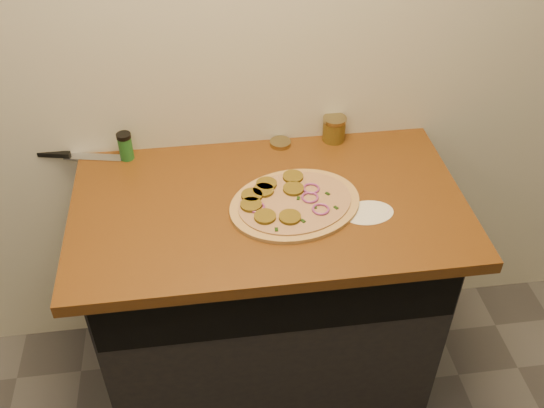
{
  "coord_description": "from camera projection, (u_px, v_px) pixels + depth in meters",
  "views": [
    {
      "loc": [
        -0.18,
        0.01,
        2.08
      ],
      "look_at": [
        0.0,
        1.34,
        0.95
      ],
      "focal_mm": 40.0,
      "sensor_mm": 36.0,
      "label": 1
    }
  ],
  "objects": [
    {
      "name": "flour_spill",
      "position": [
        368.0,
        213.0,
        1.8
      ],
      "size": [
        0.17,
        0.17,
        0.0
      ],
      "primitive_type": "cylinder",
      "rotation": [
        0.0,
        0.0,
        0.09
      ],
      "color": "white",
      "rests_on": "countertop"
    },
    {
      "name": "chefs_knife",
      "position": [
        73.0,
        155.0,
        2.02
      ],
      "size": [
        0.29,
        0.09,
        0.02
      ],
      "color": "#B7BAC1",
      "rests_on": "countertop"
    },
    {
      "name": "spice_shaker",
      "position": [
        125.0,
        146.0,
        1.99
      ],
      "size": [
        0.05,
        0.05,
        0.1
      ],
      "color": "#1F6427",
      "rests_on": "countertop"
    },
    {
      "name": "countertop",
      "position": [
        269.0,
        205.0,
        1.86
      ],
      "size": [
        1.2,
        0.7,
        0.04
      ],
      "primitive_type": "cube",
      "color": "brown",
      "rests_on": "cabinet"
    },
    {
      "name": "salsa_jar",
      "position": [
        334.0,
        129.0,
        2.08
      ],
      "size": [
        0.08,
        0.08,
        0.09
      ],
      "color": "maroon",
      "rests_on": "countertop"
    },
    {
      "name": "cabinet",
      "position": [
        268.0,
        296.0,
        2.17
      ],
      "size": [
        1.1,
        0.6,
        0.86
      ],
      "primitive_type": "cube",
      "color": "black",
      "rests_on": "ground"
    },
    {
      "name": "mason_jar_lid",
      "position": [
        280.0,
        143.0,
        2.07
      ],
      "size": [
        0.1,
        0.1,
        0.02
      ],
      "primitive_type": "cylinder",
      "rotation": [
        0.0,
        0.0,
        0.4
      ],
      "color": "#928254",
      "rests_on": "countertop"
    },
    {
      "name": "pizza",
      "position": [
        293.0,
        203.0,
        1.82
      ],
      "size": [
        0.5,
        0.5,
        0.03
      ],
      "color": "tan",
      "rests_on": "countertop"
    }
  ]
}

